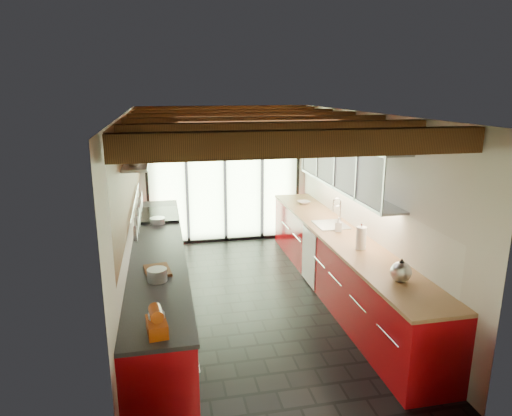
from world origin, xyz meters
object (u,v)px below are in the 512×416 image
object	(u,v)px
bowl	(304,203)
kettle	(401,271)
stand_mixer	(157,322)
paper_towel	(361,238)
soap_bottle	(339,224)

from	to	relation	value
bowl	kettle	bearing A→B (deg)	-90.00
stand_mixer	bowl	world-z (taller)	stand_mixer
kettle	paper_towel	world-z (taller)	paper_towel
kettle	bowl	xyz separation A→B (m)	(0.00, 3.40, -0.09)
paper_towel	soap_bottle	world-z (taller)	paper_towel
paper_towel	bowl	world-z (taller)	paper_towel
kettle	soap_bottle	distance (m)	1.77
soap_bottle	bowl	xyz separation A→B (m)	(0.00, 1.63, -0.08)
soap_bottle	bowl	distance (m)	1.64
soap_bottle	stand_mixer	bearing A→B (deg)	-137.42
paper_towel	soap_bottle	size ratio (longest dim) A/B	1.66
kettle	soap_bottle	size ratio (longest dim) A/B	1.39
stand_mixer	bowl	distance (m)	4.71
stand_mixer	kettle	world-z (taller)	kettle
bowl	stand_mixer	bearing A→B (deg)	-122.62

